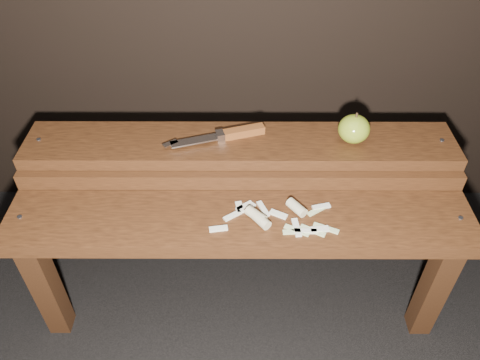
{
  "coord_description": "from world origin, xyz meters",
  "views": [
    {
      "loc": [
        0.0,
        -0.87,
        1.28
      ],
      "look_at": [
        0.0,
        0.06,
        0.45
      ],
      "focal_mm": 35.0,
      "sensor_mm": 36.0,
      "label": 1
    }
  ],
  "objects_px": {
    "bench_rear_tier": "(240,165)",
    "knife": "(231,134)",
    "bench_front_tier": "(240,238)",
    "apple": "(354,129)"
  },
  "relations": [
    {
      "from": "bench_front_tier",
      "to": "knife",
      "type": "xyz_separation_m",
      "value": [
        -0.03,
        0.24,
        0.16
      ]
    },
    {
      "from": "bench_front_tier",
      "to": "apple",
      "type": "xyz_separation_m",
      "value": [
        0.31,
        0.23,
        0.19
      ]
    },
    {
      "from": "bench_front_tier",
      "to": "knife",
      "type": "distance_m",
      "value": 0.29
    },
    {
      "from": "apple",
      "to": "knife",
      "type": "height_order",
      "value": "apple"
    },
    {
      "from": "bench_rear_tier",
      "to": "knife",
      "type": "distance_m",
      "value": 0.1
    },
    {
      "from": "bench_rear_tier",
      "to": "knife",
      "type": "relative_size",
      "value": 4.26
    },
    {
      "from": "bench_front_tier",
      "to": "apple",
      "type": "distance_m",
      "value": 0.43
    },
    {
      "from": "apple",
      "to": "knife",
      "type": "relative_size",
      "value": 0.32
    },
    {
      "from": "bench_front_tier",
      "to": "knife",
      "type": "height_order",
      "value": "knife"
    },
    {
      "from": "knife",
      "to": "bench_front_tier",
      "type": "bearing_deg",
      "value": -84.14
    }
  ]
}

